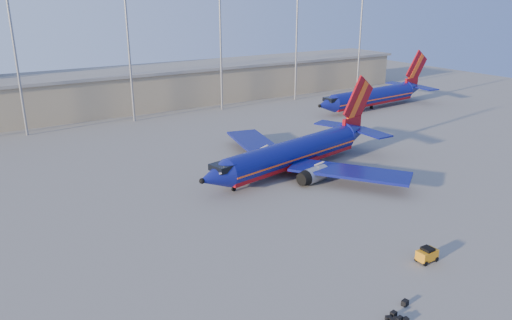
{
  "coord_description": "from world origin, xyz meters",
  "views": [
    {
      "loc": [
        -36.07,
        -49.68,
        24.38
      ],
      "look_at": [
        -3.79,
        1.86,
        4.0
      ],
      "focal_mm": 35.0,
      "sensor_mm": 36.0,
      "label": 1
    }
  ],
  "objects": [
    {
      "name": "aircraft_main",
      "position": [
        5.15,
        5.18,
        2.59
      ],
      "size": [
        35.39,
        33.7,
        12.11
      ],
      "rotation": [
        0.0,
        0.0,
        0.2
      ],
      "color": "navy",
      "rests_on": "ground"
    },
    {
      "name": "ground",
      "position": [
        0.0,
        0.0,
        0.0
      ],
      "size": [
        220.0,
        220.0,
        0.0
      ],
      "primitive_type": "plane",
      "color": "slate",
      "rests_on": "ground"
    },
    {
      "name": "luggage_pile",
      "position": [
        -9.08,
        -27.4,
        0.23
      ],
      "size": [
        3.94,
        2.08,
        0.55
      ],
      "color": "black",
      "rests_on": "ground"
    },
    {
      "name": "baggage_tug",
      "position": [
        0.14,
        -22.61,
        0.76
      ],
      "size": [
        2.04,
        1.24,
        1.46
      ],
      "rotation": [
        0.0,
        0.0,
        0.01
      ],
      "color": "orange",
      "rests_on": "ground"
    },
    {
      "name": "terminal_building",
      "position": [
        10.0,
        58.0,
        4.32
      ],
      "size": [
        122.0,
        16.0,
        8.5
      ],
      "color": "gray",
      "rests_on": "ground"
    },
    {
      "name": "aircraft_second",
      "position": [
        44.36,
        29.04,
        2.72
      ],
      "size": [
        35.07,
        13.62,
        11.88
      ],
      "rotation": [
        0.0,
        0.0,
        0.09
      ],
      "color": "navy",
      "rests_on": "ground"
    },
    {
      "name": "light_mast_row",
      "position": [
        5.0,
        46.0,
        17.55
      ],
      "size": [
        101.6,
        1.6,
        28.65
      ],
      "color": "gray",
      "rests_on": "ground"
    }
  ]
}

